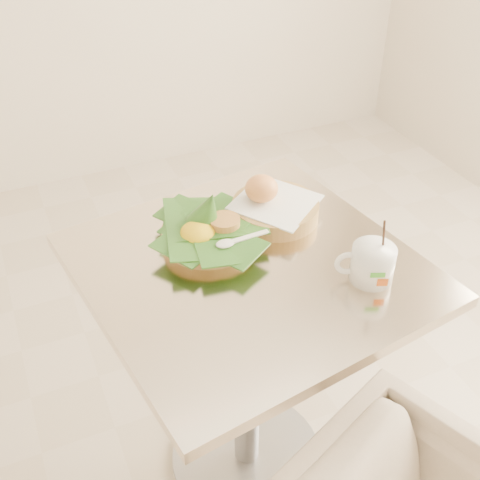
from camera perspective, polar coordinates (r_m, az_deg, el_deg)
name	(u,v)px	position (r m, az deg, el deg)	size (l,w,h in m)	color
floor	(208,461)	(1.91, -3.04, -20.16)	(3.60, 3.60, 0.00)	beige
cafe_table	(248,333)	(1.50, 0.76, -8.83)	(0.80, 0.80, 0.75)	gray
rice_basket	(208,228)	(1.39, -3.04, 1.10)	(0.27, 0.27, 0.14)	tan
bread_basket	(273,206)	(1.48, 3.15, 3.25)	(0.25, 0.25, 0.11)	tan
coffee_mug	(371,263)	(1.31, 12.35, -2.12)	(0.13, 0.10, 0.16)	white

